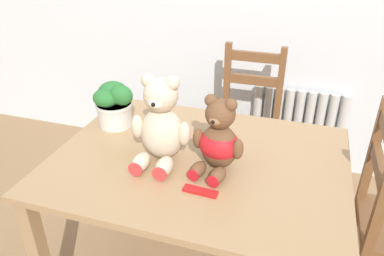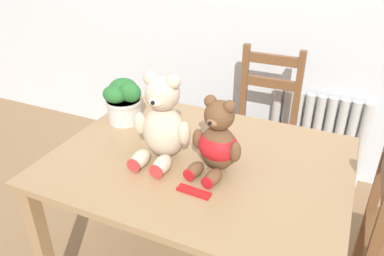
# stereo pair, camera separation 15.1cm
# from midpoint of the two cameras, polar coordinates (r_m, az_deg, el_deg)

# --- Properties ---
(radiator) EXTENTS (0.65, 0.10, 0.62)m
(radiator) POSITION_cam_midpoint_polar(r_m,az_deg,el_deg) (2.79, 19.69, -1.91)
(radiator) COLOR beige
(radiator) RESTS_ON ground_plane
(dining_table) EXTENTS (1.25, 0.95, 0.73)m
(dining_table) POSITION_cam_midpoint_polar(r_m,az_deg,el_deg) (1.67, 3.72, -7.45)
(dining_table) COLOR #9E7A51
(dining_table) RESTS_ON ground_plane
(wooden_chair_behind) EXTENTS (0.38, 0.45, 0.96)m
(wooden_chair_behind) POSITION_cam_midpoint_polar(r_m,az_deg,el_deg) (2.43, 12.22, -0.45)
(wooden_chair_behind) COLOR brown
(wooden_chair_behind) RESTS_ON ground_plane
(teddy_bear_left) EXTENTS (0.26, 0.26, 0.38)m
(teddy_bear_left) POSITION_cam_midpoint_polar(r_m,az_deg,el_deg) (1.55, -1.80, 0.70)
(teddy_bear_left) COLOR beige
(teddy_bear_left) RESTS_ON dining_table
(teddy_bear_right) EXTENTS (0.22, 0.25, 0.32)m
(teddy_bear_right) POSITION_cam_midpoint_polar(r_m,az_deg,el_deg) (1.49, 6.79, -2.25)
(teddy_bear_right) COLOR brown
(teddy_bear_right) RESTS_ON dining_table
(potted_plant) EXTENTS (0.20, 0.19, 0.22)m
(potted_plant) POSITION_cam_midpoint_polar(r_m,az_deg,el_deg) (1.89, -8.17, 4.29)
(potted_plant) COLOR beige
(potted_plant) RESTS_ON dining_table
(chocolate_bar) EXTENTS (0.14, 0.05, 0.01)m
(chocolate_bar) POSITION_cam_midpoint_polar(r_m,az_deg,el_deg) (1.42, 3.38, -9.76)
(chocolate_bar) COLOR red
(chocolate_bar) RESTS_ON dining_table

